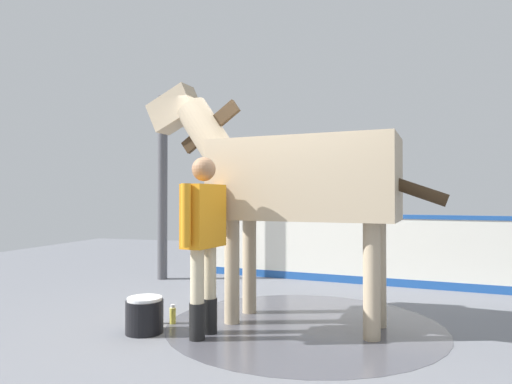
{
  "coord_description": "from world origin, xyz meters",
  "views": [
    {
      "loc": [
        4.58,
        1.08,
        1.33
      ],
      "look_at": [
        0.25,
        -0.21,
        1.39
      ],
      "focal_mm": 31.58,
      "sensor_mm": 36.0,
      "label": 1
    }
  ],
  "objects_px": {
    "bottle_shampoo": "(173,315)",
    "bottle_spray": "(152,312)",
    "handler": "(204,232)",
    "wash_bucket": "(145,315)",
    "horse": "(292,179)"
  },
  "relations": [
    {
      "from": "horse",
      "to": "bottle_shampoo",
      "type": "height_order",
      "value": "horse"
    },
    {
      "from": "bottle_shampoo",
      "to": "handler",
      "type": "bearing_deg",
      "value": 57.61
    },
    {
      "from": "horse",
      "to": "bottle_spray",
      "type": "bearing_deg",
      "value": 22.97
    },
    {
      "from": "wash_bucket",
      "to": "bottle_spray",
      "type": "xyz_separation_m",
      "value": [
        -0.31,
        -0.09,
        -0.05
      ]
    },
    {
      "from": "handler",
      "to": "bottle_spray",
      "type": "relative_size",
      "value": 6.49
    },
    {
      "from": "horse",
      "to": "handler",
      "type": "distance_m",
      "value": 1.12
    },
    {
      "from": "bottle_shampoo",
      "to": "bottle_spray",
      "type": "height_order",
      "value": "bottle_spray"
    },
    {
      "from": "handler",
      "to": "horse",
      "type": "bearing_deg",
      "value": 51.89
    },
    {
      "from": "bottle_spray",
      "to": "horse",
      "type": "bearing_deg",
      "value": 106.87
    },
    {
      "from": "horse",
      "to": "wash_bucket",
      "type": "distance_m",
      "value": 2.02
    },
    {
      "from": "horse",
      "to": "bottle_shampoo",
      "type": "distance_m",
      "value": 1.9
    },
    {
      "from": "bottle_shampoo",
      "to": "bottle_spray",
      "type": "relative_size",
      "value": 0.76
    },
    {
      "from": "wash_bucket",
      "to": "bottle_spray",
      "type": "bearing_deg",
      "value": -163.34
    },
    {
      "from": "handler",
      "to": "bottle_spray",
      "type": "height_order",
      "value": "handler"
    },
    {
      "from": "bottle_spray",
      "to": "bottle_shampoo",
      "type": "bearing_deg",
      "value": 105.51
    }
  ]
}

